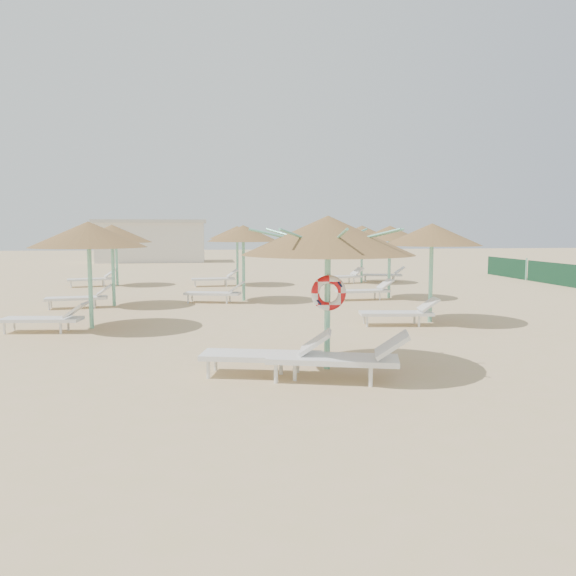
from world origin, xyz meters
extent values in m
plane|color=tan|center=(0.00, 0.00, 0.00)|extent=(120.00, 120.00, 0.00)
cylinder|color=#79D2B0|center=(0.43, -0.02, 1.16)|extent=(0.11, 0.11, 2.32)
cone|color=brown|center=(0.43, -0.02, 2.42)|extent=(3.09, 3.09, 0.70)
cylinder|color=#79D2B0|center=(0.43, -0.02, 2.17)|extent=(0.20, 0.20, 0.12)
cylinder|color=#79D2B0|center=(1.14, -0.02, 2.37)|extent=(1.40, 0.04, 0.35)
cylinder|color=#79D2B0|center=(0.93, 0.49, 2.37)|extent=(1.02, 1.02, 0.35)
cylinder|color=#79D2B0|center=(0.43, 0.69, 2.37)|extent=(0.04, 1.40, 0.35)
cylinder|color=#79D2B0|center=(-0.08, 0.49, 2.37)|extent=(1.02, 1.02, 0.35)
cylinder|color=#79D2B0|center=(-0.29, -0.02, 2.37)|extent=(1.40, 0.04, 0.35)
cylinder|color=#79D2B0|center=(-0.08, -0.52, 2.37)|extent=(1.02, 1.02, 0.35)
cylinder|color=#79D2B0|center=(0.43, -0.73, 2.37)|extent=(0.04, 1.40, 0.35)
cylinder|color=#79D2B0|center=(0.93, -0.52, 2.37)|extent=(1.02, 1.02, 0.35)
torus|color=red|center=(0.43, -0.12, 1.40)|extent=(0.64, 0.15, 0.64)
cylinder|color=white|center=(-1.71, -0.39, 0.15)|extent=(0.07, 0.07, 0.31)
cylinder|color=white|center=(-1.58, 0.14, 0.15)|extent=(0.07, 0.07, 0.31)
cylinder|color=white|center=(-0.28, -0.75, 0.15)|extent=(0.07, 0.07, 0.31)
cylinder|color=white|center=(-0.15, -0.22, 0.15)|extent=(0.07, 0.07, 0.31)
cube|color=white|center=(-0.80, -0.34, 0.35)|extent=(2.18, 1.16, 0.09)
cube|color=white|center=(0.11, -0.56, 0.61)|extent=(0.67, 0.77, 0.40)
cylinder|color=white|center=(-0.61, -0.85, 0.16)|extent=(0.07, 0.07, 0.32)
cylinder|color=white|center=(-0.46, -0.30, 0.16)|extent=(0.07, 0.07, 0.32)
cylinder|color=white|center=(0.88, -1.27, 0.16)|extent=(0.07, 0.07, 0.32)
cylinder|color=white|center=(1.03, -0.72, 0.16)|extent=(0.07, 0.07, 0.32)
cube|color=white|center=(0.35, -0.82, 0.37)|extent=(2.29, 1.28, 0.09)
cube|color=white|center=(1.28, -1.09, 0.64)|extent=(0.72, 0.81, 0.42)
cylinder|color=#79D2B0|center=(-4.67, 4.93, 1.15)|extent=(0.11, 0.11, 2.30)
cone|color=brown|center=(-4.67, 4.93, 2.40)|extent=(2.90, 2.90, 0.65)
cylinder|color=#79D2B0|center=(-4.67, 4.93, 2.15)|extent=(0.20, 0.20, 0.12)
cylinder|color=white|center=(-6.59, 4.38, 0.14)|extent=(0.06, 0.06, 0.28)
cylinder|color=white|center=(-6.53, 4.88, 0.14)|extent=(0.06, 0.06, 0.28)
cylinder|color=white|center=(-5.25, 4.22, 0.14)|extent=(0.06, 0.06, 0.28)
cylinder|color=white|center=(-5.19, 4.71, 0.14)|extent=(0.06, 0.06, 0.28)
cube|color=white|center=(-5.77, 4.53, 0.32)|extent=(1.96, 0.85, 0.08)
cube|color=white|center=(-4.92, 4.43, 0.56)|extent=(0.55, 0.65, 0.36)
cylinder|color=#79D2B0|center=(-4.80, 9.24, 1.15)|extent=(0.11, 0.11, 2.30)
cone|color=brown|center=(-4.80, 9.24, 2.39)|extent=(2.57, 2.57, 0.58)
cylinder|color=#79D2B0|center=(-4.80, 9.24, 2.15)|extent=(0.20, 0.20, 0.12)
cylinder|color=white|center=(-6.66, 8.49, 0.14)|extent=(0.06, 0.06, 0.28)
cylinder|color=white|center=(-6.72, 8.98, 0.14)|extent=(0.06, 0.06, 0.28)
cylinder|color=white|center=(-5.32, 8.67, 0.14)|extent=(0.06, 0.06, 0.28)
cylinder|color=white|center=(-5.39, 9.17, 0.14)|extent=(0.06, 0.06, 0.28)
cube|color=white|center=(-5.90, 8.84, 0.32)|extent=(1.97, 0.87, 0.08)
cube|color=white|center=(-5.05, 8.96, 0.56)|extent=(0.56, 0.66, 0.36)
cylinder|color=#79D2B0|center=(-5.77, 16.24, 1.15)|extent=(0.11, 0.11, 2.30)
cone|color=brown|center=(-5.77, 16.24, 2.38)|extent=(2.41, 2.41, 0.54)
cylinder|color=#79D2B0|center=(-5.77, 16.24, 2.15)|extent=(0.20, 0.20, 0.12)
cylinder|color=white|center=(-7.58, 15.39, 0.14)|extent=(0.06, 0.06, 0.28)
cylinder|color=white|center=(-7.71, 15.87, 0.14)|extent=(0.06, 0.06, 0.28)
cylinder|color=white|center=(-6.27, 15.74, 0.14)|extent=(0.06, 0.06, 0.28)
cylinder|color=white|center=(-6.40, 16.23, 0.14)|extent=(0.06, 0.06, 0.28)
cube|color=white|center=(-6.87, 15.84, 0.32)|extent=(2.00, 1.09, 0.08)
cube|color=white|center=(-6.05, 16.06, 0.56)|extent=(0.62, 0.71, 0.36)
cylinder|color=#79D2B0|center=(-0.45, 9.98, 1.15)|extent=(0.11, 0.11, 2.30)
cone|color=brown|center=(-0.45, 9.98, 2.39)|extent=(2.54, 2.54, 0.57)
cylinder|color=#79D2B0|center=(-0.45, 9.98, 2.15)|extent=(0.20, 0.20, 0.12)
cylinder|color=white|center=(-2.39, 9.54, 0.14)|extent=(0.06, 0.06, 0.28)
cylinder|color=white|center=(-2.27, 10.02, 0.14)|extent=(0.06, 0.06, 0.28)
cylinder|color=white|center=(-1.08, 9.20, 0.14)|extent=(0.06, 0.06, 0.28)
cylinder|color=white|center=(-0.96, 9.68, 0.14)|extent=(0.06, 0.06, 0.28)
cube|color=white|center=(-1.55, 9.58, 0.32)|extent=(1.99, 1.07, 0.08)
cube|color=white|center=(-0.73, 9.37, 0.56)|extent=(0.62, 0.70, 0.36)
cylinder|color=#79D2B0|center=(-0.38, 15.63, 1.15)|extent=(0.11, 0.11, 2.30)
cone|color=brown|center=(-0.38, 15.63, 2.38)|extent=(2.51, 2.51, 0.56)
cylinder|color=#79D2B0|center=(-0.38, 15.63, 2.15)|extent=(0.20, 0.20, 0.12)
cylinder|color=white|center=(-2.26, 14.92, 0.14)|extent=(0.06, 0.06, 0.28)
cylinder|color=white|center=(-2.30, 15.42, 0.14)|extent=(0.06, 0.06, 0.28)
cylinder|color=white|center=(-0.91, 15.02, 0.14)|extent=(0.06, 0.06, 0.28)
cylinder|color=white|center=(-0.95, 15.52, 0.14)|extent=(0.06, 0.06, 0.28)
cube|color=white|center=(-1.48, 15.23, 0.32)|extent=(1.94, 0.76, 0.08)
cube|color=white|center=(-0.63, 15.29, 0.56)|extent=(0.53, 0.64, 0.36)
cylinder|color=#79D2B0|center=(4.29, 4.65, 1.15)|extent=(0.11, 0.11, 2.30)
cone|color=brown|center=(4.29, 4.65, 2.39)|extent=(2.64, 2.64, 0.59)
cylinder|color=#79D2B0|center=(4.29, 4.65, 2.15)|extent=(0.20, 0.20, 0.12)
cylinder|color=white|center=(2.37, 4.11, 0.14)|extent=(0.06, 0.06, 0.28)
cylinder|color=white|center=(2.43, 4.60, 0.14)|extent=(0.06, 0.06, 0.28)
cylinder|color=white|center=(3.71, 3.93, 0.14)|extent=(0.06, 0.06, 0.28)
cylinder|color=white|center=(3.77, 4.43, 0.14)|extent=(0.06, 0.06, 0.28)
cube|color=white|center=(3.19, 4.25, 0.32)|extent=(1.96, 0.86, 0.08)
cube|color=white|center=(4.04, 4.14, 0.56)|extent=(0.56, 0.66, 0.36)
cylinder|color=#79D2B0|center=(4.89, 9.98, 1.15)|extent=(0.11, 0.11, 2.30)
cone|color=brown|center=(4.89, 9.98, 2.38)|extent=(2.43, 2.43, 0.55)
cylinder|color=#79D2B0|center=(4.89, 9.98, 2.15)|extent=(0.20, 0.20, 0.12)
cylinder|color=white|center=(3.00, 9.28, 0.14)|extent=(0.06, 0.06, 0.28)
cylinder|color=white|center=(2.97, 9.78, 0.14)|extent=(0.06, 0.06, 0.28)
cylinder|color=white|center=(4.35, 9.36, 0.14)|extent=(0.06, 0.06, 0.28)
cylinder|color=white|center=(4.32, 9.86, 0.14)|extent=(0.06, 0.06, 0.28)
cube|color=white|center=(3.79, 9.58, 0.32)|extent=(1.93, 0.73, 0.08)
cube|color=white|center=(4.63, 9.63, 0.56)|extent=(0.52, 0.63, 0.36)
cylinder|color=#79D2B0|center=(5.53, 16.01, 1.15)|extent=(0.11, 0.11, 2.30)
cone|color=brown|center=(5.53, 16.01, 2.39)|extent=(2.75, 2.75, 0.62)
cylinder|color=#79D2B0|center=(5.53, 16.01, 2.15)|extent=(0.20, 0.20, 0.12)
cylinder|color=white|center=(3.69, 15.20, 0.14)|extent=(0.06, 0.06, 0.28)
cylinder|color=white|center=(3.59, 15.69, 0.14)|extent=(0.06, 0.06, 0.28)
cylinder|color=white|center=(5.02, 15.48, 0.14)|extent=(0.06, 0.06, 0.28)
cylinder|color=white|center=(4.91, 15.97, 0.14)|extent=(0.06, 0.06, 0.28)
cube|color=white|center=(4.43, 15.61, 0.32)|extent=(1.99, 1.00, 0.08)
cube|color=white|center=(5.26, 15.79, 0.56)|extent=(0.60, 0.69, 0.36)
cylinder|color=white|center=(5.79, 16.23, 0.14)|extent=(0.06, 0.06, 0.28)
cylinder|color=white|center=(5.89, 16.72, 0.14)|extent=(0.06, 0.06, 0.28)
cylinder|color=white|center=(7.11, 15.95, 0.14)|extent=(0.06, 0.06, 0.28)
cylinder|color=white|center=(7.22, 16.44, 0.14)|extent=(0.06, 0.06, 0.28)
cube|color=white|center=(6.63, 16.31, 0.32)|extent=(1.99, 1.00, 0.08)
cube|color=white|center=(7.46, 16.13, 0.56)|extent=(0.60, 0.69, 0.36)
cube|color=silver|center=(-6.00, 35.00, 1.50)|extent=(8.00, 4.00, 3.00)
cube|color=beige|center=(-6.00, 35.00, 3.12)|extent=(8.40, 4.40, 0.25)
cube|color=#184831|center=(14.00, 14.00, 0.50)|extent=(0.08, 3.80, 1.00)
cube|color=#184831|center=(14.00, 18.00, 0.50)|extent=(0.08, 3.80, 1.00)
cylinder|color=#79D2B0|center=(14.00, 16.10, 0.55)|extent=(0.08, 0.08, 1.10)
camera|label=1|loc=(-1.69, -9.82, 2.53)|focal=35.00mm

